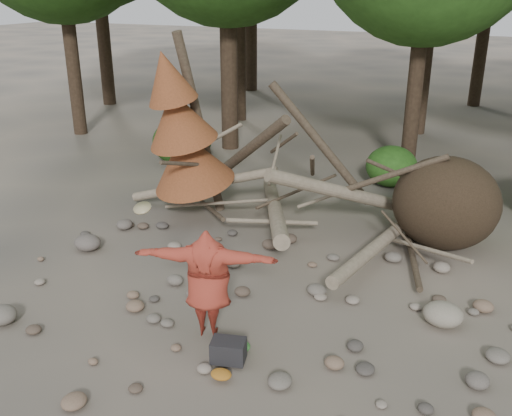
% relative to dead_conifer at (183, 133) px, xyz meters
% --- Properties ---
extents(ground, '(120.00, 120.00, 0.00)m').
position_rel_dead_conifer_xyz_m(ground, '(3.12, -3.37, -2.11)').
color(ground, '#514C44').
rests_on(ground, ground).
extents(deadfall_pile, '(8.55, 5.24, 3.30)m').
position_rel_dead_conifer_xyz_m(deadfall_pile, '(5.13, 0.87, -1.16)').
color(deadfall_pile, '#332619').
rests_on(deadfall_pile, ground).
extents(dead_conifer, '(2.06, 2.16, 4.35)m').
position_rel_dead_conifer_xyz_m(dead_conifer, '(0.00, 0.00, 0.00)').
color(dead_conifer, '#4C3F30').
rests_on(dead_conifer, ground).
extents(bush_left, '(1.80, 1.80, 1.44)m').
position_rel_dead_conifer_xyz_m(bush_left, '(-2.38, 3.83, -1.39)').
color(bush_left, '#204813').
rests_on(bush_left, ground).
extents(bush_mid, '(1.40, 1.40, 1.12)m').
position_rel_dead_conifer_xyz_m(bush_mid, '(3.92, 4.43, -1.55)').
color(bush_mid, '#2A5B1A').
rests_on(bush_mid, ground).
extents(frisbee_thrower, '(2.42, 1.16, 2.03)m').
position_rel_dead_conifer_xyz_m(frisbee_thrower, '(2.79, -4.03, -1.14)').
color(frisbee_thrower, maroon).
rests_on(frisbee_thrower, ground).
extents(backpack, '(0.57, 0.44, 0.33)m').
position_rel_dead_conifer_xyz_m(backpack, '(3.38, -4.53, -1.94)').
color(backpack, black).
rests_on(backpack, ground).
extents(cloth_green, '(0.37, 0.31, 0.14)m').
position_rel_dead_conifer_xyz_m(cloth_green, '(3.40, -4.23, -2.04)').
color(cloth_green, '#306C2B').
rests_on(cloth_green, ground).
extents(cloth_orange, '(0.31, 0.25, 0.11)m').
position_rel_dead_conifer_xyz_m(cloth_orange, '(3.46, -4.92, -2.06)').
color(cloth_orange, '#9D601B').
rests_on(cloth_orange, ground).
extents(boulder_front_left, '(0.52, 0.47, 0.31)m').
position_rel_dead_conifer_xyz_m(boulder_front_left, '(-0.52, -5.09, -1.96)').
color(boulder_front_left, '#6C645A').
rests_on(boulder_front_left, ground).
extents(boulder_mid_right, '(0.65, 0.59, 0.39)m').
position_rel_dead_conifer_xyz_m(boulder_mid_right, '(6.14, -2.17, -1.92)').
color(boulder_mid_right, gray).
rests_on(boulder_mid_right, ground).
extents(boulder_mid_left, '(0.57, 0.51, 0.34)m').
position_rel_dead_conifer_xyz_m(boulder_mid_left, '(-1.05, -2.29, -1.94)').
color(boulder_mid_left, '#635A53').
rests_on(boulder_mid_left, ground).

